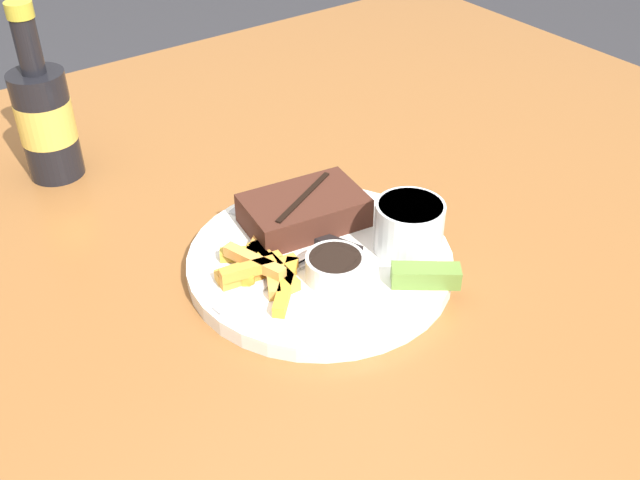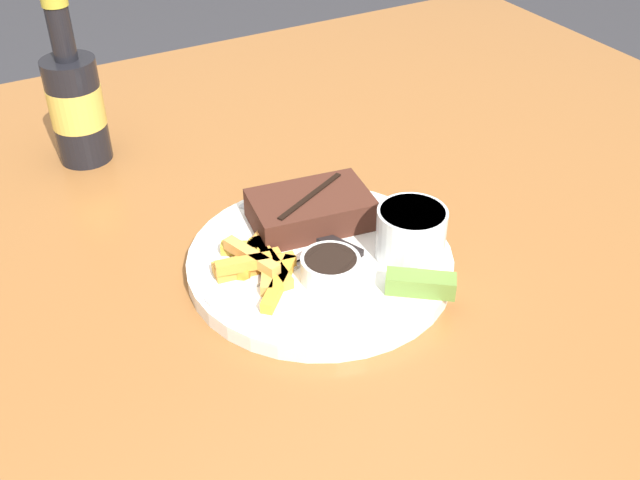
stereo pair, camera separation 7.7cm
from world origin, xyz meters
The scene contains 10 objects.
dining_table centered at (0.00, 0.00, 0.71)m, with size 1.48×1.30×0.77m.
dinner_plate centered at (0.00, 0.00, 0.78)m, with size 0.28×0.28×0.02m.
steak_portion centered at (0.02, 0.06, 0.81)m, with size 0.14×0.10×0.04m.
fries_pile centered at (-0.06, 0.01, 0.80)m, with size 0.10×0.14×0.02m.
coleslaw_cup centered at (0.08, -0.04, 0.82)m, with size 0.07×0.07×0.06m.
dipping_sauce_cup centered at (-0.01, -0.04, 0.80)m, with size 0.06×0.06×0.03m.
pickle_spear centered at (0.06, -0.10, 0.80)m, with size 0.07×0.06×0.02m.
fork_utensil centered at (-0.07, -0.01, 0.79)m, with size 0.13×0.03×0.00m.
knife_utensil centered at (0.01, 0.03, 0.79)m, with size 0.08×0.16×0.01m.
beer_bottle centered at (-0.15, 0.35, 0.85)m, with size 0.07×0.07×0.22m.
Camera 2 is at (-0.30, -0.54, 1.26)m, focal length 42.00 mm.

